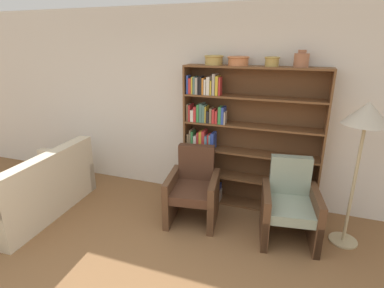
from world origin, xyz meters
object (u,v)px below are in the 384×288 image
at_px(armchair_leather, 193,189).
at_px(armchair_cushioned, 289,206).
at_px(bowl_copper, 238,60).
at_px(bowl_brass, 272,61).
at_px(bookshelf, 236,139).
at_px(vase_tall, 301,60).
at_px(couch, 33,192).
at_px(floor_lamp, 366,120).
at_px(bowl_stoneware, 214,60).

relative_size(armchair_leather, armchair_cushioned, 1.00).
xyz_separation_m(bowl_copper, bowl_brass, (0.42, 0.00, 0.00)).
bearing_deg(bookshelf, vase_tall, -1.00).
distance_m(bowl_copper, couch, 3.30).
xyz_separation_m(couch, armchair_cushioned, (3.35, 0.62, 0.11)).
bearing_deg(floor_lamp, bowl_brass, 155.49).
relative_size(bowl_copper, couch, 0.16).
xyz_separation_m(bowl_copper, vase_tall, (0.76, 0.00, 0.02)).
bearing_deg(vase_tall, bowl_brass, 180.00).
relative_size(bookshelf, bowl_brass, 10.49).
relative_size(bowl_copper, armchair_cushioned, 0.29).
distance_m(vase_tall, couch, 3.92).
distance_m(bowl_brass, armchair_leather, 1.91).
distance_m(bowl_stoneware, floor_lamp, 1.93).
distance_m(couch, armchair_leather, 2.22).
height_order(vase_tall, armchair_cushioned, vase_tall).
bearing_deg(armchair_cushioned, couch, 1.87).
xyz_separation_m(bowl_brass, vase_tall, (0.34, 0.00, 0.02)).
height_order(bowl_brass, armchair_leather, bowl_brass).
height_order(bowl_copper, armchair_cushioned, bowl_copper).
bearing_deg(bowl_copper, armchair_leather, -123.79).
bearing_deg(couch, armchair_leather, -77.79).
xyz_separation_m(bowl_stoneware, armchair_leather, (-0.07, -0.59, -1.63)).
distance_m(bookshelf, couch, 2.90).
xyz_separation_m(bowl_copper, armchair_cushioned, (0.82, -0.59, -1.62)).
relative_size(bowl_stoneware, bowl_brass, 1.35).
xyz_separation_m(bookshelf, vase_tall, (0.74, -0.01, 1.08)).
bearing_deg(bowl_stoneware, couch, -151.28).
bearing_deg(armchair_leather, bowl_brass, -152.87).
relative_size(armchair_cushioned, floor_lamp, 0.57).
height_order(bowl_copper, vase_tall, vase_tall).
bearing_deg(armchair_leather, bowl_stoneware, -105.77).
bearing_deg(floor_lamp, armchair_leather, -176.46).
xyz_separation_m(bowl_brass, armchair_cushioned, (0.40, -0.59, -1.62)).
bearing_deg(armchair_leather, bowl_copper, -132.62).
xyz_separation_m(armchair_cushioned, floor_lamp, (0.65, 0.12, 1.07)).
bearing_deg(bowl_stoneware, bowl_copper, 0.00).
height_order(bowl_stoneware, floor_lamp, bowl_stoneware).
xyz_separation_m(armchair_leather, armchair_cushioned, (1.22, 0.00, 0.00)).
height_order(bowl_brass, couch, bowl_brass).
xyz_separation_m(bowl_stoneware, bowl_brass, (0.74, 0.00, -0.00)).
xyz_separation_m(bowl_brass, couch, (-2.95, -1.21, -1.73)).
distance_m(bowl_stoneware, armchair_cushioned, 2.07).
relative_size(vase_tall, armchair_leather, 0.21).
bearing_deg(bowl_copper, bowl_brass, 0.00).
distance_m(armchair_leather, armchair_cushioned, 1.22).
bearing_deg(couch, floor_lamp, -83.53).
height_order(bookshelf, bowl_stoneware, bowl_stoneware).
xyz_separation_m(couch, armchair_leather, (2.13, 0.62, 0.11)).
relative_size(bookshelf, bowl_copper, 7.02).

